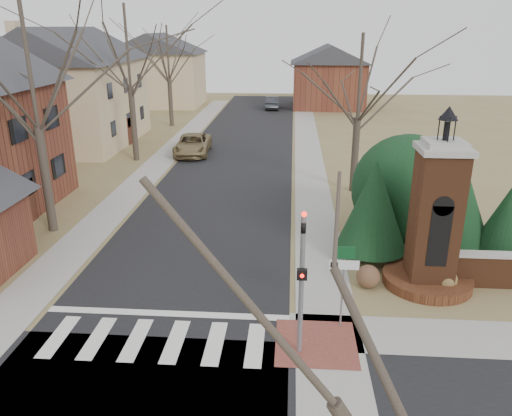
# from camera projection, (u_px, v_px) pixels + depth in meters

# --- Properties ---
(ground) EXTENTS (120.00, 120.00, 0.00)m
(ground) POSITION_uv_depth(u_px,v_px,m) (148.00, 357.00, 14.23)
(ground) COLOR olive
(ground) RESTS_ON ground
(main_street) EXTENTS (8.00, 70.00, 0.01)m
(main_street) POSITION_uv_depth(u_px,v_px,m) (235.00, 162.00, 34.84)
(main_street) COLOR black
(main_street) RESTS_ON ground
(crosswalk_zone) EXTENTS (8.00, 2.20, 0.02)m
(crosswalk_zone) POSITION_uv_depth(u_px,v_px,m) (156.00, 341.00, 14.98)
(crosswalk_zone) COLOR silver
(crosswalk_zone) RESTS_ON ground
(stop_bar) EXTENTS (8.00, 0.35, 0.02)m
(stop_bar) POSITION_uv_depth(u_px,v_px,m) (168.00, 314.00, 16.38)
(stop_bar) COLOR silver
(stop_bar) RESTS_ON ground
(sidewalk_right_main) EXTENTS (2.00, 60.00, 0.02)m
(sidewalk_right_main) POSITION_uv_depth(u_px,v_px,m) (309.00, 163.00, 34.49)
(sidewalk_right_main) COLOR gray
(sidewalk_right_main) RESTS_ON ground
(sidewalk_left) EXTENTS (2.00, 60.00, 0.02)m
(sidewalk_left) POSITION_uv_depth(u_px,v_px,m) (162.00, 160.00, 35.19)
(sidewalk_left) COLOR gray
(sidewalk_left) RESTS_ON ground
(curb_apron) EXTENTS (2.40, 2.40, 0.02)m
(curb_apron) POSITION_uv_depth(u_px,v_px,m) (316.00, 343.00, 14.84)
(curb_apron) COLOR brown
(curb_apron) RESTS_ON ground
(traffic_signal_pole) EXTENTS (0.28, 0.41, 4.50)m
(traffic_signal_pole) POSITION_uv_depth(u_px,v_px,m) (302.00, 272.00, 13.59)
(traffic_signal_pole) COLOR slate
(traffic_signal_pole) RESTS_ON ground
(sign_post) EXTENTS (0.90, 0.07, 2.75)m
(sign_post) POSITION_uv_depth(u_px,v_px,m) (344.00, 271.00, 15.04)
(sign_post) COLOR slate
(sign_post) RESTS_ON ground
(brick_gate_monument) EXTENTS (3.20, 3.20, 6.47)m
(brick_gate_monument) POSITION_uv_depth(u_px,v_px,m) (434.00, 229.00, 17.55)
(brick_gate_monument) COLOR brown
(brick_gate_monument) RESTS_ON ground
(house_stucco_left) EXTENTS (9.80, 12.80, 9.28)m
(house_stucco_left) POSITION_uv_depth(u_px,v_px,m) (69.00, 85.00, 38.87)
(house_stucco_left) COLOR #D3B68D
(house_stucco_left) RESTS_ON ground
(house_distant_left) EXTENTS (10.80, 8.80, 8.53)m
(house_distant_left) POSITION_uv_depth(u_px,v_px,m) (158.00, 68.00, 58.56)
(house_distant_left) COLOR #D3B68D
(house_distant_left) RESTS_ON ground
(house_distant_right) EXTENTS (8.80, 8.80, 7.30)m
(house_distant_right) POSITION_uv_depth(u_px,v_px,m) (329.00, 75.00, 57.41)
(house_distant_right) COLOR brown
(house_distant_right) RESTS_ON ground
(evergreen_near) EXTENTS (2.80, 2.80, 4.10)m
(evergreen_near) POSITION_uv_depth(u_px,v_px,m) (374.00, 205.00, 19.51)
(evergreen_near) COLOR #473D33
(evergreen_near) RESTS_ON ground
(evergreen_mid) EXTENTS (3.40, 3.40, 4.70)m
(evergreen_mid) POSITION_uv_depth(u_px,v_px,m) (452.00, 191.00, 20.31)
(evergreen_mid) COLOR #473D33
(evergreen_mid) RESTS_ON ground
(evergreen_far) EXTENTS (2.40, 2.40, 3.30)m
(evergreen_far) POSITION_uv_depth(u_px,v_px,m) (509.00, 217.00, 19.48)
(evergreen_far) COLOR #473D33
(evergreen_far) RESTS_ON ground
(evergreen_mass) EXTENTS (4.80, 4.80, 4.80)m
(evergreen_mass) POSITION_uv_depth(u_px,v_px,m) (407.00, 185.00, 21.70)
(evergreen_mass) COLOR black
(evergreen_mass) RESTS_ON ground
(bare_tree_0) EXTENTS (8.05, 8.05, 11.15)m
(bare_tree_0) POSITION_uv_depth(u_px,v_px,m) (28.00, 57.00, 20.50)
(bare_tree_0) COLOR #473D33
(bare_tree_0) RESTS_ON ground
(bare_tree_1) EXTENTS (8.40, 8.40, 11.64)m
(bare_tree_1) POSITION_uv_depth(u_px,v_px,m) (127.00, 40.00, 32.57)
(bare_tree_1) COLOR #473D33
(bare_tree_1) RESTS_ON ground
(bare_tree_2) EXTENTS (7.35, 7.35, 10.19)m
(bare_tree_2) POSITION_uv_depth(u_px,v_px,m) (168.00, 48.00, 45.13)
(bare_tree_2) COLOR #473D33
(bare_tree_2) RESTS_ON ground
(bare_tree_3) EXTENTS (7.00, 7.00, 9.70)m
(bare_tree_3) POSITION_uv_depth(u_px,v_px,m) (361.00, 71.00, 26.42)
(bare_tree_3) COLOR #473D33
(bare_tree_3) RESTS_ON ground
(pickup_truck) EXTENTS (2.67, 5.31, 1.44)m
(pickup_truck) POSITION_uv_depth(u_px,v_px,m) (193.00, 145.00, 36.65)
(pickup_truck) COLOR olive
(pickup_truck) RESTS_ON ground
(distant_car) EXTENTS (1.63, 4.37, 1.43)m
(distant_car) POSITION_uv_depth(u_px,v_px,m) (272.00, 102.00, 57.00)
(distant_car) COLOR #33363B
(distant_car) RESTS_ON ground
(dry_shrub_left) EXTENTS (0.85, 0.85, 0.85)m
(dry_shrub_left) POSITION_uv_depth(u_px,v_px,m) (368.00, 276.00, 17.93)
(dry_shrub_left) COLOR brown
(dry_shrub_left) RESTS_ON ground
(dry_shrub_right) EXTENTS (0.82, 0.82, 0.82)m
(dry_shrub_right) POSITION_uv_depth(u_px,v_px,m) (445.00, 279.00, 17.75)
(dry_shrub_right) COLOR brown
(dry_shrub_right) RESTS_ON ground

